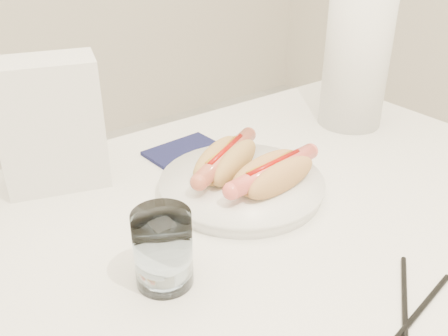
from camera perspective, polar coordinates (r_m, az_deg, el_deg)
table at (r=0.74m, az=1.29°, el=-11.72°), size 1.20×0.80×0.75m
plate at (r=0.80m, az=2.03°, el=-2.18°), size 0.28×0.28×0.02m
hotdog_left at (r=0.80m, az=0.21°, el=0.85°), size 0.17×0.13×0.05m
hotdog_right at (r=0.77m, az=5.64°, el=-0.69°), size 0.18×0.09×0.05m
water_glass at (r=0.61m, az=-6.96°, el=-9.12°), size 0.07×0.07×0.10m
chopstick_near at (r=0.61m, az=20.12°, el=-16.51°), size 0.22×0.05×0.01m
chopstick_far at (r=0.62m, az=19.91°, el=-15.54°), size 0.17×0.13×0.01m
napkin_box at (r=0.83m, az=-19.10°, el=4.70°), size 0.17×0.13×0.21m
navy_napkin at (r=0.91m, az=-3.70°, el=1.45°), size 0.14×0.14×0.01m
paper_towel_roll at (r=1.04m, az=14.90°, el=12.23°), size 0.14×0.14×0.28m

